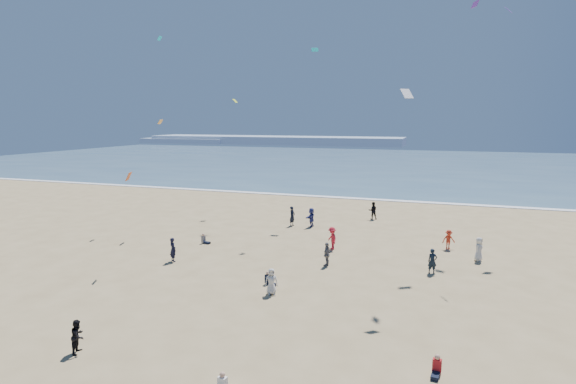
% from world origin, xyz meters
% --- Properties ---
extents(ocean, '(220.00, 100.00, 0.06)m').
position_xyz_m(ocean, '(0.00, 95.00, 0.03)').
color(ocean, '#476B84').
rests_on(ocean, ground).
extents(surf_line, '(220.00, 1.20, 0.08)m').
position_xyz_m(surf_line, '(0.00, 45.00, 0.04)').
color(surf_line, white).
rests_on(surf_line, ground).
extents(headland_far, '(110.00, 20.00, 3.20)m').
position_xyz_m(headland_far, '(-60.00, 170.00, 1.60)').
color(headland_far, '#7A8EA8').
rests_on(headland_far, ground).
extents(headland_near, '(40.00, 14.00, 2.00)m').
position_xyz_m(headland_near, '(-100.00, 165.00, 1.00)').
color(headland_near, '#7A8EA8').
rests_on(headland_near, ground).
extents(standing_flyers, '(30.07, 34.47, 1.90)m').
position_xyz_m(standing_flyers, '(3.88, 18.46, 0.85)').
color(standing_flyers, black).
rests_on(standing_flyers, ground).
extents(seated_group, '(19.35, 28.60, 0.84)m').
position_xyz_m(seated_group, '(1.32, 6.37, 0.42)').
color(seated_group, white).
rests_on(seated_group, ground).
extents(kites_aloft, '(37.43, 39.20, 30.35)m').
position_xyz_m(kites_aloft, '(9.51, 12.87, 14.61)').
color(kites_aloft, '#E7FF2B').
rests_on(kites_aloft, ground).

